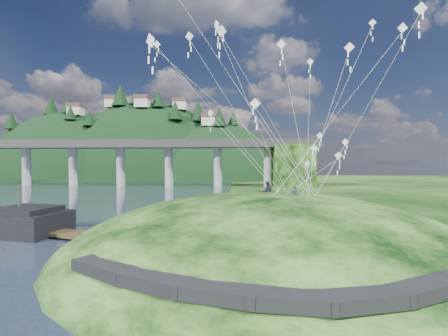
{
  "coord_description": "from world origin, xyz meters",
  "views": [
    {
      "loc": [
        5.43,
        -23.22,
        7.51
      ],
      "look_at": [
        4.0,
        6.0,
        7.0
      ],
      "focal_mm": 24.0,
      "sensor_mm": 36.0,
      "label": 1
    }
  ],
  "objects": [
    {
      "name": "ground",
      "position": [
        0.0,
        0.0,
        0.0
      ],
      "size": [
        320.0,
        320.0,
        0.0
      ],
      "primitive_type": "plane",
      "color": "black",
      "rests_on": "ground"
    },
    {
      "name": "grass_hill",
      "position": [
        8.0,
        2.0,
        -1.5
      ],
      "size": [
        36.0,
        32.0,
        13.0
      ],
      "color": "black",
      "rests_on": "ground"
    },
    {
      "name": "footpath",
      "position": [
        7.46,
        -9.74,
        2.08
      ],
      "size": [
        22.29,
        5.84,
        0.83
      ],
      "color": "black",
      "rests_on": "ground"
    },
    {
      "name": "bridge",
      "position": [
        -26.46,
        70.07,
        9.7
      ],
      "size": [
        160.0,
        11.0,
        15.0
      ],
      "color": "#2D2B2B",
      "rests_on": "ground"
    },
    {
      "name": "far_ridge",
      "position": [
        -43.58,
        122.17,
        -7.44
      ],
      "size": [
        153.0,
        70.0,
        94.5
      ],
      "color": "black",
      "rests_on": "ground"
    },
    {
      "name": "wooden_dock",
      "position": [
        -7.44,
        4.24,
        0.44
      ],
      "size": [
        13.84,
        6.56,
        0.99
      ],
      "color": "#352815",
      "rests_on": "ground"
    },
    {
      "name": "kite_flyers",
      "position": [
        8.31,
        2.42,
        5.91
      ],
      "size": [
        2.8,
        2.64,
        1.97
      ],
      "color": "#252932",
      "rests_on": "ground"
    },
    {
      "name": "kite_swarm",
      "position": [
        8.44,
        2.9,
        14.71
      ],
      "size": [
        20.51,
        15.82,
        16.53
      ],
      "color": "white",
      "rests_on": "ground"
    }
  ]
}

